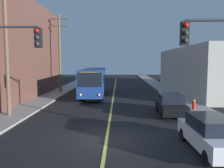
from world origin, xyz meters
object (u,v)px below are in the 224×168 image
parked_car_white (212,134)px  utility_pole_near (6,29)px  parked_car_black (170,104)px  utility_pole_mid (60,50)px  city_bus (94,80)px  fire_hydrant (194,104)px  traffic_signal_left_corner (1,58)px

parked_car_white → utility_pole_near: bearing=153.2°
parked_car_black → utility_pole_mid: 17.64m
city_bus → utility_pole_mid: bearing=156.9°
utility_pole_near → fire_hydrant: size_ratio=13.73×
traffic_signal_left_corner → fire_hydrant: 14.74m
parked_car_white → traffic_signal_left_corner: 10.93m
parked_car_black → fire_hydrant: (2.25, 1.47, -0.26)m
utility_pole_mid → utility_pole_near: bearing=-91.9°
city_bus → parked_car_white: (7.27, -17.63, -0.98)m
parked_car_black → utility_pole_near: bearing=-175.2°
traffic_signal_left_corner → utility_pole_mid: bearing=95.1°
parked_car_black → utility_pole_mid: size_ratio=0.45×
utility_pole_mid → parked_car_black: bearing=-46.7°
traffic_signal_left_corner → fire_hydrant: traffic_signal_left_corner is taller
utility_pole_mid → traffic_signal_left_corner: (1.62, -18.18, -1.33)m
traffic_signal_left_corner → fire_hydrant: bearing=30.7°
city_bus → parked_car_white: size_ratio=2.74×
parked_car_black → utility_pole_near: (-12.07, -1.01, 5.60)m
city_bus → parked_car_black: 12.58m
city_bus → utility_pole_near: 13.30m
parked_car_black → fire_hydrant: parked_car_black is taller
parked_car_white → fire_hydrant: parked_car_white is taller
traffic_signal_left_corner → city_bus: bearing=79.5°
parked_car_white → fire_hydrant: bearing=77.1°
fire_hydrant → utility_pole_mid: bearing=141.9°
utility_pole_mid → traffic_signal_left_corner: size_ratio=1.66×
parked_car_white → fire_hydrant: size_ratio=5.31×
utility_pole_mid → parked_car_white: bearing=-58.8°
parked_car_black → traffic_signal_left_corner: 12.09m
city_bus → traffic_signal_left_corner: (-3.00, -16.22, 2.49)m
parked_car_black → traffic_signal_left_corner: traffic_signal_left_corner is taller
city_bus → utility_pole_near: utility_pole_near is taller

